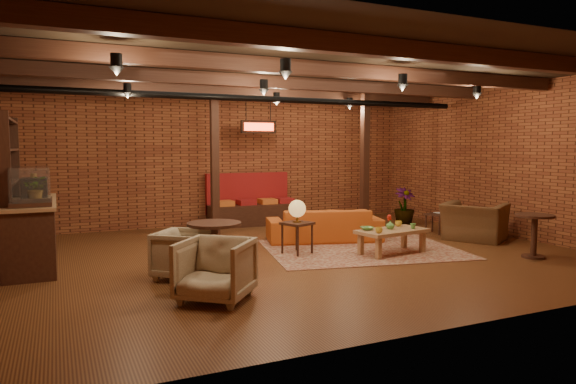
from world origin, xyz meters
name	(u,v)px	position (x,y,z in m)	size (l,w,h in m)	color
floor	(291,255)	(0.00, 0.00, 0.00)	(10.00, 10.00, 0.00)	#401E10
ceiling	(291,70)	(0.00, 0.00, 3.20)	(10.00, 8.00, 0.02)	black
wall_back	(222,159)	(0.00, 4.00, 1.60)	(10.00, 0.02, 3.20)	brown
wall_front	(455,176)	(0.00, -4.00, 1.60)	(10.00, 0.02, 3.20)	brown
wall_right	(504,161)	(5.00, 0.00, 1.60)	(0.02, 8.00, 3.20)	brown
ceiling_beams	(291,77)	(0.00, 0.00, 3.08)	(9.80, 6.40, 0.22)	black
ceiling_pipe	(257,99)	(0.00, 1.60, 2.85)	(0.12, 0.12, 9.60)	black
post_left	(215,161)	(-0.60, 2.60, 1.60)	(0.16, 0.16, 3.20)	black
post_right	(365,159)	(2.80, 2.00, 1.60)	(0.16, 0.16, 3.20)	black
service_counter	(31,216)	(-4.10, 1.00, 0.80)	(0.80, 2.50, 1.60)	black
plant_counter	(37,188)	(-4.00, 1.20, 1.22)	(0.35, 0.39, 0.30)	#337F33
shelving_hutch	(1,191)	(-4.50, 1.10, 1.20)	(0.52, 2.00, 2.40)	black
banquette	(252,204)	(0.60, 3.55, 0.50)	(2.10, 0.70, 1.00)	maroon
service_sign	(258,127)	(0.60, 3.10, 2.35)	(0.86, 0.06, 0.30)	#F13D18
ceiling_spotlights	(291,90)	(0.00, 0.00, 2.86)	(6.40, 4.40, 0.28)	black
rug	(362,249)	(1.40, -0.10, 0.01)	(3.46, 2.64, 0.01)	maroon
sofa	(324,225)	(1.17, 0.94, 0.33)	(2.26, 0.88, 0.66)	#B34C18
coffee_table	(391,232)	(1.66, -0.65, 0.39)	(1.36, 0.82, 0.69)	olive
side_table_lamp	(297,213)	(0.14, 0.04, 0.73)	(0.60, 0.60, 0.96)	black
round_table_left	(214,240)	(-1.66, -0.97, 0.55)	(0.78, 0.78, 0.81)	black
armchair_a	(185,252)	(-2.06, -0.80, 0.39)	(0.75, 0.70, 0.77)	beige
armchair_b	(215,267)	(-1.97, -2.04, 0.42)	(0.83, 0.77, 0.85)	beige
armchair_right	(475,215)	(3.99, -0.24, 0.51)	(1.16, 0.75, 1.01)	brown
side_table_book	(436,215)	(3.83, 0.73, 0.41)	(0.52, 0.52, 0.46)	black
round_table_right	(534,229)	(3.69, -1.91, 0.50)	(0.64, 0.64, 0.75)	black
plant_tall	(405,169)	(3.99, 2.07, 1.35)	(1.51, 1.51, 2.70)	#4C7F4C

